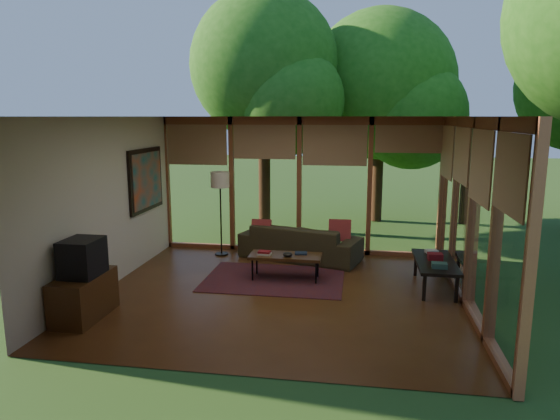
% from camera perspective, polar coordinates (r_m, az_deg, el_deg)
% --- Properties ---
extents(floor, '(5.50, 5.50, 0.00)m').
position_cam_1_polar(floor, '(7.81, -0.09, -9.58)').
color(floor, brown).
rests_on(floor, ground).
extents(ceiling, '(5.50, 5.50, 0.00)m').
position_cam_1_polar(ceiling, '(7.33, -0.10, 10.65)').
color(ceiling, silver).
rests_on(ceiling, ground).
extents(wall_left, '(0.04, 5.00, 2.70)m').
position_cam_1_polar(wall_left, '(8.33, -19.11, 0.73)').
color(wall_left, beige).
rests_on(wall_left, ground).
extents(wall_front, '(5.50, 0.04, 2.70)m').
position_cam_1_polar(wall_front, '(5.06, -4.62, -4.87)').
color(wall_front, beige).
rests_on(wall_front, ground).
extents(window_wall_back, '(5.50, 0.12, 2.70)m').
position_cam_1_polar(window_wall_back, '(9.89, 2.21, 2.80)').
color(window_wall_back, brown).
rests_on(window_wall_back, ground).
extents(window_wall_right, '(0.12, 5.00, 2.70)m').
position_cam_1_polar(window_wall_right, '(7.53, 21.05, -0.40)').
color(window_wall_right, brown).
rests_on(window_wall_right, ground).
extents(tree_nw, '(3.44, 3.44, 5.59)m').
position_cam_1_polar(tree_nw, '(12.03, -1.82, 16.15)').
color(tree_nw, '#3D2416').
rests_on(tree_nw, ground).
extents(tree_ne, '(3.75, 3.75, 5.36)m').
position_cam_1_polar(tree_ne, '(13.22, 11.42, 13.80)').
color(tree_ne, '#3D2416').
rests_on(tree_ne, ground).
extents(rug, '(2.31, 1.64, 0.01)m').
position_cam_1_polar(rug, '(8.47, -0.67, -7.89)').
color(rug, maroon).
rests_on(rug, floor).
extents(sofa, '(2.43, 1.49, 0.66)m').
position_cam_1_polar(sofa, '(9.59, 2.34, -3.65)').
color(sofa, '#3A331D').
rests_on(sofa, floor).
extents(pillow_left, '(0.37, 0.20, 0.39)m').
position_cam_1_polar(pillow_left, '(9.60, -2.13, -2.20)').
color(pillow_left, maroon).
rests_on(pillow_left, sofa).
extents(pillow_right, '(0.41, 0.22, 0.43)m').
position_cam_1_polar(pillow_right, '(9.43, 6.85, -2.38)').
color(pillow_right, maroon).
rests_on(pillow_right, sofa).
extents(ct_book_lower, '(0.23, 0.18, 0.03)m').
position_cam_1_polar(ct_book_lower, '(8.37, -1.80, -5.01)').
color(ct_book_lower, beige).
rests_on(ct_book_lower, coffee_table).
extents(ct_book_upper, '(0.21, 0.17, 0.03)m').
position_cam_1_polar(ct_book_upper, '(8.36, -1.80, -4.81)').
color(ct_book_upper, maroon).
rests_on(ct_book_upper, coffee_table).
extents(ct_book_side, '(0.22, 0.17, 0.03)m').
position_cam_1_polar(ct_book_side, '(8.40, 2.41, -4.96)').
color(ct_book_side, '#162033').
rests_on(ct_book_side, coffee_table).
extents(ct_bowl, '(0.16, 0.16, 0.07)m').
position_cam_1_polar(ct_bowl, '(8.25, 0.88, -5.10)').
color(ct_bowl, black).
rests_on(ct_bowl, coffee_table).
extents(media_cabinet, '(0.50, 1.00, 0.60)m').
position_cam_1_polar(media_cabinet, '(7.35, -21.50, -9.19)').
color(media_cabinet, '#4B2C14').
rests_on(media_cabinet, floor).
extents(television, '(0.45, 0.55, 0.50)m').
position_cam_1_polar(television, '(7.18, -21.66, -5.06)').
color(television, black).
rests_on(television, media_cabinet).
extents(console_book_a, '(0.23, 0.17, 0.08)m').
position_cam_1_polar(console_book_a, '(7.91, 17.76, -6.05)').
color(console_book_a, '#31554A').
rests_on(console_book_a, side_console).
extents(console_book_b, '(0.23, 0.17, 0.10)m').
position_cam_1_polar(console_book_b, '(8.34, 17.31, -5.10)').
color(console_book_b, maroon).
rests_on(console_book_b, side_console).
extents(console_book_c, '(0.23, 0.19, 0.05)m').
position_cam_1_polar(console_book_c, '(8.73, 16.93, -4.55)').
color(console_book_c, beige).
rests_on(console_book_c, side_console).
extents(floor_lamp, '(0.36, 0.36, 1.65)m').
position_cam_1_polar(floor_lamp, '(9.71, -6.86, 2.92)').
color(floor_lamp, black).
rests_on(floor_lamp, floor).
extents(coffee_table, '(1.20, 0.50, 0.43)m').
position_cam_1_polar(coffee_table, '(8.37, 0.63, -5.36)').
color(coffee_table, '#4B2C14').
rests_on(coffee_table, floor).
extents(side_console, '(0.60, 1.40, 0.46)m').
position_cam_1_polar(side_console, '(8.32, 17.32, -5.83)').
color(side_console, black).
rests_on(side_console, floor).
extents(wall_painting, '(0.06, 1.35, 1.15)m').
position_cam_1_polar(wall_painting, '(9.53, -15.05, 3.35)').
color(wall_painting, black).
rests_on(wall_painting, wall_left).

